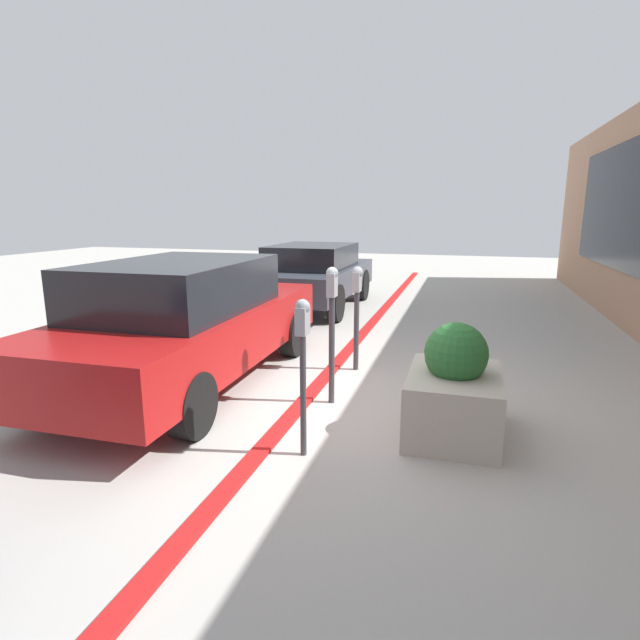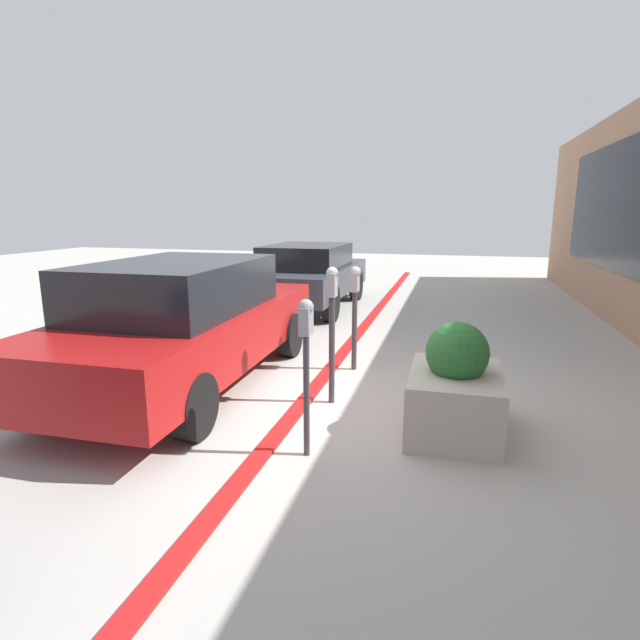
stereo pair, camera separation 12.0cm
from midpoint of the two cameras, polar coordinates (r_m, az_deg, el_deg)
name	(u,v)px [view 1 (the left image)]	position (r m, az deg, el deg)	size (l,w,h in m)	color
ground_plane	(314,400)	(5.82, -0.12, -9.11)	(40.00, 40.00, 0.00)	#ADAAA3
curb_strip	(307,397)	(5.83, -0.89, -8.85)	(24.50, 0.16, 0.04)	red
parking_meter_nearest	(303,346)	(4.25, -1.18, -2.99)	(0.15, 0.13, 1.41)	#38383D
parking_meter_second	(332,314)	(5.46, 1.99, 0.65)	(0.16, 0.13, 1.54)	#38383D
parking_meter_middle	(357,299)	(6.67, 4.75, 2.37)	(0.18, 0.15, 1.42)	#38383D
planter_box	(454,391)	(5.03, 15.71, -7.84)	(1.19, 0.86, 1.11)	#B2A899
parked_car_middle	(187,320)	(6.36, -14.42, -0.06)	(4.65, 1.91, 1.55)	maroon
parked_car_rear	(314,274)	(11.06, -0.39, 5.29)	(4.16, 1.86, 1.41)	#383D47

